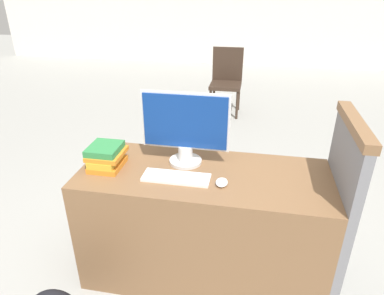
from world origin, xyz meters
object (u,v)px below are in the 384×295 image
Objects in this scene: monitor at (185,128)px; book_stack at (106,156)px; mouse at (222,182)px; far_chair at (226,78)px; keyboard at (176,177)px.

book_stack is (-0.46, -0.14, -0.16)m from monitor.
mouse is (0.25, -0.22, -0.22)m from monitor.
monitor is 0.57× the size of far_chair.
monitor is 2.33× the size of book_stack.
monitor is 0.51m from book_stack.
book_stack is 3.26m from far_chair.
keyboard is 0.26m from mouse.
far_chair reaches higher than book_stack.
far_chair is at bearing 82.26° from book_stack.
book_stack reaches higher than keyboard.
mouse is 0.42× the size of book_stack.
far_chair is at bearing 94.80° from mouse.
keyboard is 4.09× the size of mouse.
far_chair is (-0.03, 3.07, -0.49)m from monitor.
monitor is at bearing 138.90° from mouse.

